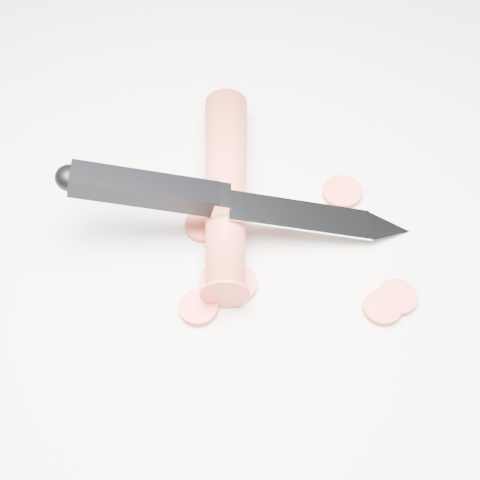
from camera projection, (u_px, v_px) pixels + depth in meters
ground at (241, 234)px, 0.58m from camera, size 2.40×2.40×0.00m
carrot at (226, 189)px, 0.59m from camera, size 0.15×0.19×0.04m
carrot_slice_0 at (198, 308)px, 0.54m from camera, size 0.03×0.03×0.01m
carrot_slice_1 at (234, 284)px, 0.55m from camera, size 0.04×0.04×0.01m
carrot_slice_2 at (223, 282)px, 0.55m from camera, size 0.04×0.04×0.01m
carrot_slice_3 at (382, 308)px, 0.54m from camera, size 0.03×0.03×0.01m
carrot_slice_4 at (342, 192)px, 0.61m from camera, size 0.04×0.04×0.01m
carrot_slice_5 at (204, 226)px, 0.58m from camera, size 0.03×0.03×0.01m
carrot_slice_6 at (396, 297)px, 0.54m from camera, size 0.03×0.03×0.01m
kitchen_knife at (241, 200)px, 0.55m from camera, size 0.26×0.20×0.08m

